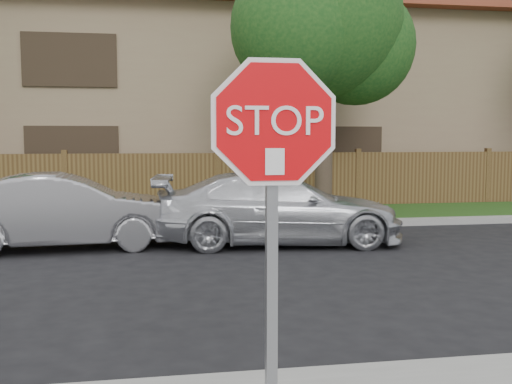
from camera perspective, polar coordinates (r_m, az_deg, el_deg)
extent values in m
plane|color=black|center=(5.52, 9.57, -16.76)|extent=(90.00, 90.00, 0.00)
cube|color=gray|center=(13.23, -2.18, -3.29)|extent=(70.00, 0.30, 0.15)
cube|color=#1E4714|center=(14.85, -3.02, -2.40)|extent=(70.00, 3.00, 0.12)
cube|color=#4C321A|center=(16.36, -3.69, 0.93)|extent=(70.00, 0.12, 1.60)
cube|color=#92775A|center=(21.90, -5.29, 7.81)|extent=(34.00, 8.00, 6.00)
cube|color=brown|center=(22.28, -5.37, 16.19)|extent=(35.20, 9.20, 0.50)
cube|color=brown|center=(22.40, -5.38, 17.70)|extent=(33.00, 5.50, 0.70)
cylinder|color=#382B21|center=(15.12, 6.48, 4.94)|extent=(0.44, 0.44, 3.92)
sphere|color=#144115|center=(15.38, 6.60, 15.96)|extent=(3.80, 3.80, 3.80)
sphere|color=#144115|center=(15.84, 9.48, 13.56)|extent=(3.00, 3.00, 3.00)
sphere|color=#144115|center=(14.75, 3.95, 15.33)|extent=(3.20, 3.20, 3.20)
cube|color=gray|center=(3.55, 1.48, -8.07)|extent=(0.06, 0.06, 2.30)
cylinder|color=white|center=(3.39, 1.73, 6.65)|extent=(1.01, 0.02, 1.01)
cylinder|color=red|center=(3.37, 1.77, 6.66)|extent=(0.93, 0.02, 0.93)
cube|color=white|center=(3.36, 1.81, 2.91)|extent=(0.11, 0.00, 0.15)
imported|color=#9D9CA1|center=(11.48, -17.73, -1.77)|extent=(4.30, 1.76, 1.38)
imported|color=silver|center=(11.45, 2.17, -1.57)|extent=(4.87, 2.31, 1.37)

